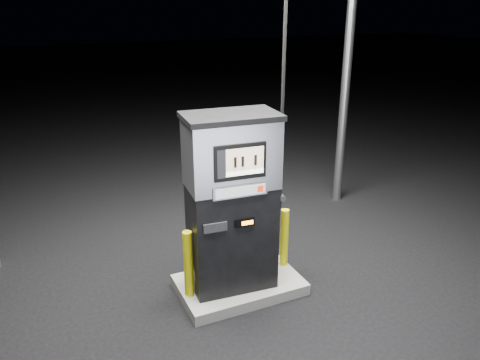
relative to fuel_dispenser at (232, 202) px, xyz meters
name	(u,v)px	position (x,y,z in m)	size (l,w,h in m)	color
ground	(239,289)	(0.11, 0.02, -1.31)	(80.00, 80.00, 0.00)	black
pump_island	(239,285)	(0.11, 0.02, -1.24)	(1.60, 1.00, 0.15)	slate
fuel_dispenser	(232,202)	(0.00, 0.00, 0.00)	(1.27, 0.76, 4.70)	black
bollard_left	(188,264)	(-0.60, -0.02, -0.72)	(0.12, 0.12, 0.88)	#C9C50B
bollard_right	(284,238)	(0.84, 0.12, -0.74)	(0.11, 0.11, 0.84)	#C9C50B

